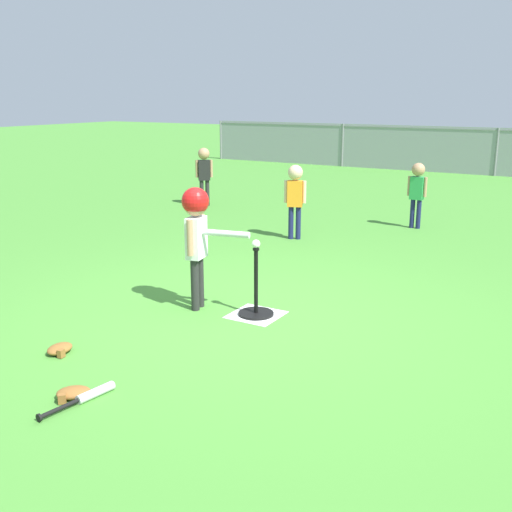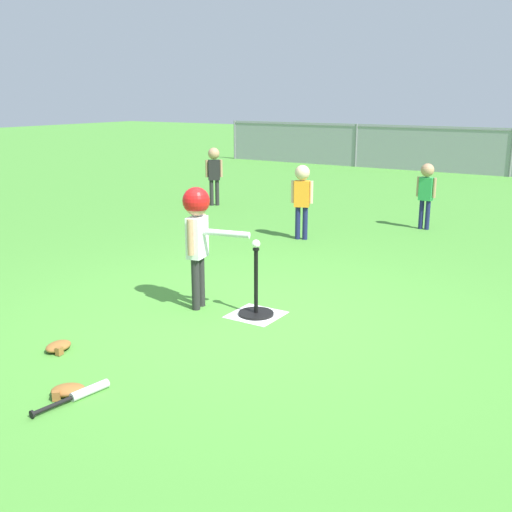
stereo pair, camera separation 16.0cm
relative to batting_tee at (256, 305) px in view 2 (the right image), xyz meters
The scene contains 12 objects.
ground_plane 0.14m from the batting_tee, 87.11° to the right, with size 60.00×60.00×0.00m, color #478C33.
home_plate 0.09m from the batting_tee, 88.21° to the right, with size 0.44×0.44×0.01m, color white.
batting_tee is the anchor object (origin of this frame).
baseball_on_tee 0.56m from the batting_tee, 86.42° to the right, with size 0.07×0.07×0.07m, color white.
batter_child 0.91m from the batting_tee, 168.39° to the right, with size 0.63×0.32×1.13m.
fielder_near_left 5.73m from the batting_tee, 129.94° to the left, with size 0.24×0.22×1.02m.
fielder_near_right 4.44m from the batting_tee, 88.35° to the left, with size 0.29×0.19×0.96m.
fielder_deep_left 3.11m from the batting_tee, 110.79° to the left, with size 0.28×0.20×1.01m.
spare_bat_silver 1.93m from the batting_tee, 93.69° to the right, with size 0.13×0.57×0.06m.
glove_by_plate 1.97m from the batting_tee, 96.78° to the right, with size 0.27×0.27×0.07m.
glove_near_bats 1.73m from the batting_tee, 120.02° to the right, with size 0.19×0.24×0.07m.
outfield_fence 11.37m from the batting_tee, 89.97° to the left, with size 16.06×0.06×1.15m.
Camera 2 is at (2.80, -4.30, 1.93)m, focal length 43.20 mm.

